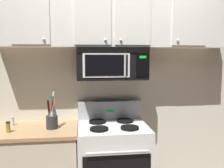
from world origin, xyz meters
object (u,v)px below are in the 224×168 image
over_range_microwave (111,63)px  spice_jar (8,127)px  salt_shaker (12,121)px  utensil_crock_charcoal (52,119)px  stove_range (113,163)px

over_range_microwave → spice_jar: over_range_microwave is taller
over_range_microwave → spice_jar: (-1.06, -0.23, -0.62)m
spice_jar → salt_shaker: bearing=97.5°
utensil_crock_charcoal → spice_jar: utensil_crock_charcoal is taller
over_range_microwave → salt_shaker: over_range_microwave is taller
stove_range → over_range_microwave: 1.11m
utensil_crock_charcoal → spice_jar: size_ratio=3.48×
salt_shaker → over_range_microwave: bearing=-1.5°
salt_shaker → stove_range: bearing=-7.6°
utensil_crock_charcoal → spice_jar: 0.43m
spice_jar → stove_range: bearing=6.0°
over_range_microwave → salt_shaker: bearing=178.5°
salt_shaker → spice_jar: size_ratio=0.82×
over_range_microwave → utensil_crock_charcoal: 0.87m
over_range_microwave → spice_jar: 1.25m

